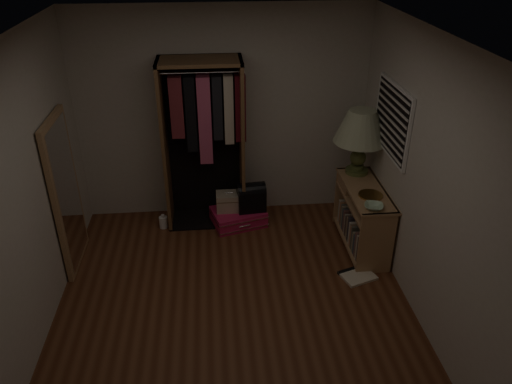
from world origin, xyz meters
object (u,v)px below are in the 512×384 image
(train_case, at_px, (230,201))
(white_jug, at_px, (163,222))
(console_bookshelf, at_px, (362,215))
(floor_mirror, at_px, (66,194))
(pink_suitcase, at_px, (238,217))
(open_wardrobe, at_px, (205,130))
(table_lamp, at_px, (361,128))
(black_bag, at_px, (251,196))

(train_case, height_order, white_jug, train_case)
(console_bookshelf, xyz_separation_m, train_case, (-1.50, 0.59, -0.08))
(floor_mirror, xyz_separation_m, pink_suitcase, (1.84, 0.60, -0.75))
(open_wardrobe, distance_m, train_case, 0.95)
(floor_mirror, distance_m, pink_suitcase, 2.08)
(train_case, bearing_deg, white_jug, -177.88)
(floor_mirror, xyz_separation_m, white_jug, (0.90, 0.60, -0.77))
(floor_mirror, height_order, white_jug, floor_mirror)
(console_bookshelf, xyz_separation_m, table_lamp, (0.01, 0.37, 0.93))
(floor_mirror, distance_m, white_jug, 1.33)
(table_lamp, bearing_deg, white_jug, 175.38)
(pink_suitcase, distance_m, table_lamp, 1.87)
(black_bag, bearing_deg, open_wardrobe, 155.87)
(black_bag, xyz_separation_m, white_jug, (-1.10, 0.00, -0.31))
(console_bookshelf, height_order, train_case, console_bookshelf)
(floor_mirror, bearing_deg, open_wardrobe, 27.56)
(pink_suitcase, xyz_separation_m, black_bag, (0.16, -0.00, 0.29))
(black_bag, distance_m, table_lamp, 1.56)
(floor_mirror, distance_m, train_case, 1.92)
(console_bookshelf, height_order, black_bag, console_bookshelf)
(console_bookshelf, bearing_deg, pink_suitcase, 158.08)
(open_wardrobe, height_order, table_lamp, open_wardrobe)
(table_lamp, bearing_deg, floor_mirror, -172.78)
(console_bookshelf, xyz_separation_m, black_bag, (-1.23, 0.56, -0.00))
(pink_suitcase, distance_m, white_jug, 0.94)
(pink_suitcase, height_order, white_jug, pink_suitcase)
(open_wardrobe, bearing_deg, table_lamp, -11.57)
(pink_suitcase, relative_size, train_case, 2.24)
(console_bookshelf, distance_m, pink_suitcase, 1.53)
(table_lamp, distance_m, white_jug, 2.65)
(console_bookshelf, distance_m, floor_mirror, 3.27)
(table_lamp, bearing_deg, train_case, 171.84)
(floor_mirror, bearing_deg, table_lamp, 7.22)
(black_bag, relative_size, table_lamp, 0.48)
(console_bookshelf, relative_size, train_case, 3.34)
(open_wardrobe, xyz_separation_m, pink_suitcase, (0.36, -0.17, -1.12))
(train_case, bearing_deg, open_wardrobe, 150.97)
(black_bag, bearing_deg, white_jug, 174.15)
(black_bag, bearing_deg, pink_suitcase, 173.17)
(pink_suitcase, bearing_deg, white_jug, 164.19)
(floor_mirror, height_order, table_lamp, floor_mirror)
(pink_suitcase, relative_size, white_jug, 4.14)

